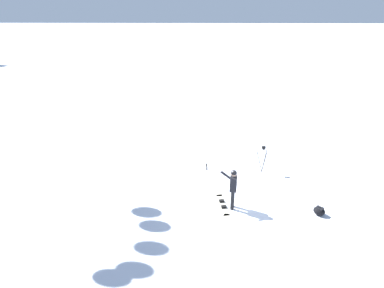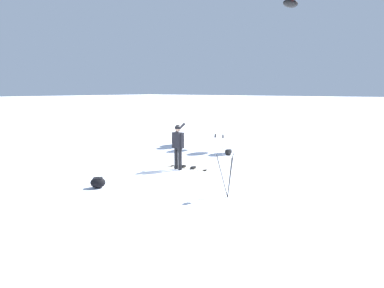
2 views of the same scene
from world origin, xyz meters
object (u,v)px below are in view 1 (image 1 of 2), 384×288
(snowboarder, at_px, (233,185))
(ski_poles, at_px, (207,175))
(gear_bag_large, at_px, (319,211))
(camera_tripod, at_px, (263,154))
(snowboard, at_px, (223,205))

(snowboarder, height_order, ski_poles, snowboarder)
(snowboarder, height_order, gear_bag_large, snowboarder)
(snowboarder, xyz_separation_m, ski_poles, (1.14, 1.03, -0.17))
(snowboarder, distance_m, gear_bag_large, 3.49)
(gear_bag_large, xyz_separation_m, camera_tripod, (3.61, 1.63, 0.79))
(gear_bag_large, bearing_deg, ski_poles, 70.74)
(snowboarder, xyz_separation_m, gear_bag_large, (-0.39, -3.36, -0.86))
(snowboard, bearing_deg, snowboarder, -116.99)
(snowboarder, height_order, snowboard, snowboarder)
(snowboarder, relative_size, ski_poles, 1.31)
(snowboarder, bearing_deg, snowboard, 63.01)
(gear_bag_large, relative_size, ski_poles, 0.44)
(camera_tripod, distance_m, ski_poles, 3.45)
(snowboarder, xyz_separation_m, camera_tripod, (3.22, -1.72, -0.07))
(gear_bag_large, bearing_deg, snowboard, 81.23)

